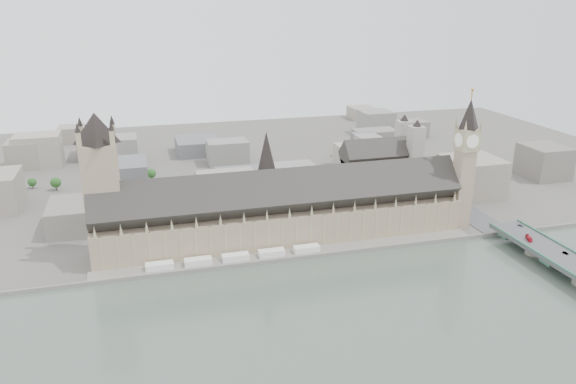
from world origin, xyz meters
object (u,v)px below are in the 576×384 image
object	(u,v)px
elizabeth_tower	(465,155)
westminster_abbey	(381,168)
car_approach	(521,225)
car_silver	(565,253)
westminster_bridge	(574,272)
red_bus_north	(529,238)
victoria_tower	(101,180)
palace_of_westminster	(283,212)

from	to	relation	value
elizabeth_tower	westminster_abbey	world-z (taller)	elizabeth_tower
car_approach	car_silver	bearing A→B (deg)	-108.90
westminster_bridge	red_bus_north	size ratio (longest dim) A/B	34.19
westminster_abbey	red_bus_north	distance (m)	150.50
westminster_bridge	car_approach	size ratio (longest dim) A/B	72.00
elizabeth_tower	victoria_tower	distance (m)	260.64
car_silver	palace_of_westminster	bearing A→B (deg)	133.89
elizabeth_tower	red_bus_north	size ratio (longest dim) A/B	11.31
victoria_tower	car_silver	xyz separation A→B (m)	(288.84, -98.71, -44.31)
elizabeth_tower	car_silver	world-z (taller)	elizabeth_tower
palace_of_westminster	car_approach	xyz separation A→B (m)	(168.91, -44.20, -11.80)
victoria_tower	westminster_abbey	world-z (taller)	victoria_tower
westminster_bridge	car_silver	bearing A→B (deg)	71.89
westminster_abbey	elizabeth_tower	bearing A→B (deg)	-72.71
westminster_bridge	car_approach	xyz separation A→B (m)	(6.91, 63.00, 5.78)
red_bus_north	car_silver	size ratio (longest dim) A/B	2.42
westminster_bridge	westminster_abbey	xyz separation A→B (m)	(-51.08, 182.50, 19.96)
red_bus_north	car_silver	bearing A→B (deg)	-49.81
red_bus_north	car_approach	size ratio (longest dim) A/B	2.11
victoria_tower	car_silver	size ratio (longest dim) A/B	25.48
westminster_abbey	westminster_bridge	bearing A→B (deg)	-74.36
victoria_tower	red_bus_north	distance (m)	293.14
westminster_bridge	car_silver	size ratio (longest dim) A/B	82.81
elizabeth_tower	car_approach	distance (m)	65.10
car_silver	westminster_abbey	bearing A→B (deg)	91.31
victoria_tower	car_silver	bearing A→B (deg)	-18.87
westminster_bridge	westminster_abbey	size ratio (longest dim) A/B	4.78
westminster_bridge	westminster_abbey	world-z (taller)	westminster_abbey
palace_of_westminster	car_approach	size ratio (longest dim) A/B	58.71
elizabeth_tower	westminster_abbey	xyz separation A→B (m)	(-27.08, 87.00, -33.01)
elizabeth_tower	victoria_tower	bearing A→B (deg)	176.04
victoria_tower	car_approach	xyz separation A→B (m)	(290.91, -50.50, -44.30)
elizabeth_tower	red_bus_north	world-z (taller)	elizabeth_tower
palace_of_westminster	elizabeth_tower	world-z (taller)	elizabeth_tower
westminster_bridge	car_silver	xyz separation A→B (m)	(4.84, 14.79, 5.77)
westminster_abbey	car_silver	size ratio (longest dim) A/B	17.33
victoria_tower	car_approach	bearing A→B (deg)	-9.85
westminster_abbey	red_bus_north	xyz separation A→B (m)	(47.57, -142.14, -13.51)
palace_of_westminster	car_silver	world-z (taller)	palace_of_westminster
red_bus_north	car_silver	xyz separation A→B (m)	(8.34, -25.57, -0.68)
car_silver	car_approach	distance (m)	48.26
westminster_bridge	car_approach	bearing A→B (deg)	83.74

